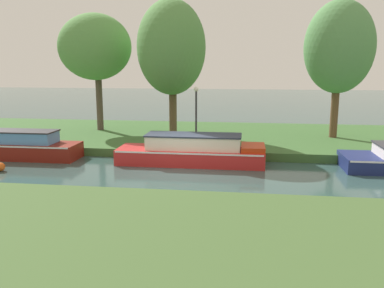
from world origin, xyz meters
name	(u,v)px	position (x,y,z in m)	size (l,w,h in m)	color
ground_plane	(181,170)	(0.00, 0.00, 0.00)	(120.00, 120.00, 0.00)	#324F4C
riverbank_far	(200,137)	(0.00, 7.00, 0.20)	(72.00, 10.00, 0.40)	#3B632F
riverbank_near	(110,272)	(0.00, -9.00, 0.20)	(72.00, 10.00, 0.40)	#425F2F
maroon_barge	(8,146)	(-8.62, 1.20, 0.56)	(7.15, 1.65, 1.34)	maroon
red_cruiser	(193,151)	(0.36, 1.20, 0.57)	(6.57, 1.88, 1.34)	red
willow_tree_left	(95,47)	(-6.36, 7.22, 5.41)	(4.42, 3.50, 7.00)	brown
willow_tree_centre	(172,48)	(-1.46, 5.91, 5.31)	(3.73, 4.61, 7.51)	brown
willow_tree_right	(339,47)	(7.53, 6.71, 5.31)	(3.71, 3.47, 7.41)	brown
lamp_post	(196,108)	(0.16, 3.81, 2.23)	(0.24, 0.24, 2.91)	#333338
mooring_post_near	(38,137)	(-7.82, 2.59, 0.77)	(0.20, 0.20, 0.74)	#433732
channel_buoy	(0,167)	(-7.46, -1.23, 0.19)	(0.38, 0.38, 0.38)	#E55919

